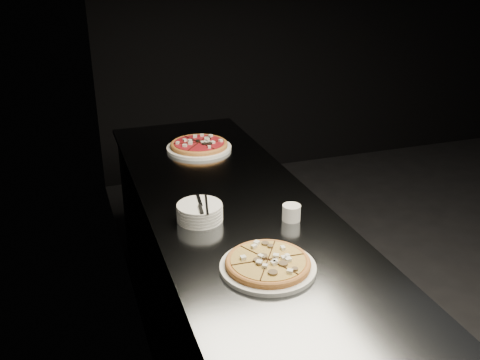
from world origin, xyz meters
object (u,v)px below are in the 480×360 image
object	(u,v)px
pizza_mushroom	(268,264)
ramekin	(291,212)
cutlery	(202,205)
pizza_tomato	(199,146)
plate_stack	(200,212)
counter	(236,296)

from	to	relation	value
pizza_mushroom	ramekin	distance (m)	0.38
pizza_mushroom	cutlery	xyz separation A→B (m)	(-0.12, 0.41, 0.05)
pizza_tomato	pizza_mushroom	bearing A→B (deg)	-93.95
pizza_mushroom	ramekin	bearing A→B (deg)	53.91
plate_stack	cutlery	distance (m)	0.04
counter	pizza_mushroom	world-z (taller)	pizza_mushroom
pizza_mushroom	plate_stack	xyz separation A→B (m)	(-0.12, 0.42, 0.01)
cutlery	ramekin	bearing A→B (deg)	-10.26
counter	pizza_tomato	size ratio (longest dim) A/B	6.85
plate_stack	cutlery	size ratio (longest dim) A/B	0.96
pizza_tomato	ramekin	world-z (taller)	ramekin
counter	cutlery	world-z (taller)	cutlery
ramekin	cutlery	bearing A→B (deg)	162.61
counter	pizza_mushroom	bearing A→B (deg)	-95.69
pizza_mushroom	ramekin	size ratio (longest dim) A/B	4.47
plate_stack	ramekin	distance (m)	0.37
plate_stack	cutlery	world-z (taller)	cutlery
pizza_mushroom	pizza_tomato	distance (m)	1.22
cutlery	ramekin	size ratio (longest dim) A/B	2.57
pizza_tomato	cutlery	distance (m)	0.83
cutlery	pizza_tomato	bearing A→B (deg)	83.13
counter	pizza_tomato	distance (m)	0.86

